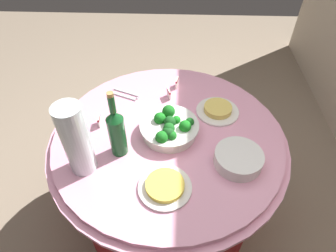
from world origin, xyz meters
TOP-DOWN VIEW (x-y plane):
  - ground_plane at (0.00, 0.00)m, footprint 6.00×6.00m
  - buffet_table at (0.00, 0.00)m, footprint 1.16×1.16m
  - broccoli_bowl at (0.00, 0.01)m, footprint 0.28×0.28m
  - plate_stack at (0.17, 0.31)m, footprint 0.21×0.21m
  - wine_bottle at (0.12, -0.21)m, footprint 0.07×0.07m
  - decorative_fruit_vase at (0.21, -0.35)m, footprint 0.11×0.11m
  - serving_tongs at (-0.28, -0.25)m, footprint 0.10×0.16m
  - food_plate_noodles at (-0.16, 0.25)m, footprint 0.22×0.22m
  - food_plate_fried_egg at (0.31, -0.00)m, footprint 0.22×0.22m
  - label_placard_front at (-0.27, -0.01)m, footprint 0.05×0.02m
  - label_placard_mid at (-0.37, 0.04)m, footprint 0.05×0.02m
  - label_placard_rear at (-0.05, -0.34)m, footprint 0.05×0.01m

SIDE VIEW (x-z plane):
  - ground_plane at x=0.00m, z-range 0.00..0.00m
  - buffet_table at x=0.00m, z-range 0.01..0.75m
  - serving_tongs at x=-0.28m, z-range 0.74..0.75m
  - food_plate_fried_egg at x=0.31m, z-range 0.74..0.77m
  - food_plate_noodles at x=-0.16m, z-range 0.74..0.78m
  - plate_stack at x=0.17m, z-range 0.74..0.80m
  - label_placard_front at x=-0.27m, z-range 0.74..0.80m
  - label_placard_mid at x=-0.37m, z-range 0.74..0.80m
  - label_placard_rear at x=-0.05m, z-range 0.74..0.80m
  - broccoli_bowl at x=0.00m, z-range 0.73..0.84m
  - wine_bottle at x=0.12m, z-range 0.70..1.04m
  - decorative_fruit_vase at x=0.21m, z-range 0.72..1.06m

